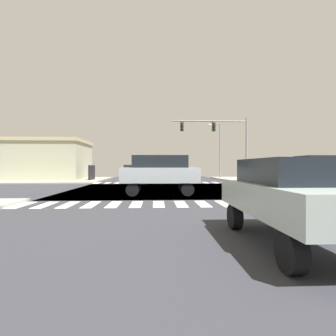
# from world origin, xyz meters

# --- Properties ---
(ground) EXTENTS (90.00, 90.00, 0.05)m
(ground) POSITION_xyz_m (0.00, 0.00, -0.03)
(ground) COLOR #313239
(sidewalk_corner_ne) EXTENTS (12.00, 12.00, 0.14)m
(sidewalk_corner_ne) POSITION_xyz_m (13.00, 12.00, 0.07)
(sidewalk_corner_ne) COLOR #A09B91
(sidewalk_corner_ne) RESTS_ON ground
(sidewalk_corner_nw) EXTENTS (12.00, 12.00, 0.14)m
(sidewalk_corner_nw) POSITION_xyz_m (-13.00, 12.00, 0.07)
(sidewalk_corner_nw) COLOR #9C9F8C
(sidewalk_corner_nw) RESTS_ON ground
(crosswalk_near) EXTENTS (13.50, 2.00, 0.01)m
(crosswalk_near) POSITION_xyz_m (-0.25, -7.30, 0.00)
(crosswalk_near) COLOR white
(crosswalk_near) RESTS_ON ground
(crosswalk_far) EXTENTS (13.50, 2.00, 0.01)m
(crosswalk_far) POSITION_xyz_m (-0.25, 7.30, 0.00)
(crosswalk_far) COLOR white
(crosswalk_far) RESTS_ON ground
(traffic_signal_mast) EXTENTS (7.83, 0.55, 6.78)m
(traffic_signal_mast) POSITION_xyz_m (5.63, 7.61, 5.05)
(traffic_signal_mast) COLOR gray
(traffic_signal_mast) RESTS_ON ground
(street_lamp) EXTENTS (1.78, 0.32, 7.33)m
(street_lamp) POSITION_xyz_m (7.40, 14.86, 4.43)
(street_lamp) COLOR gray
(street_lamp) RESTS_ON ground
(bank_building) EXTENTS (15.07, 7.62, 4.92)m
(bank_building) POSITION_xyz_m (-16.37, 13.62, 2.47)
(bank_building) COLOR #AFB195
(bank_building) RESTS_ON ground
(sedan_nearside_1) EXTENTS (1.80, 4.30, 1.88)m
(sedan_nearside_1) POSITION_xyz_m (-5.00, 32.76, 1.12)
(sedan_nearside_1) COLOR black
(sedan_nearside_1) RESTS_ON ground
(pickup_farside_1) EXTENTS (5.10, 2.00, 2.35)m
(pickup_farside_1) POSITION_xyz_m (9.63, -3.50, 1.29)
(pickup_farside_1) COLOR black
(pickup_farside_1) RESTS_ON ground
(suv_leading_1) EXTENTS (4.60, 1.96, 2.34)m
(suv_leading_1) POSITION_xyz_m (-0.63, -3.50, 1.39)
(suv_leading_1) COLOR black
(suv_leading_1) RESTS_ON ground
(sedan_trailing_3) EXTENTS (1.80, 4.30, 1.88)m
(sedan_trailing_3) POSITION_xyz_m (-2.00, 23.64, 1.12)
(sedan_trailing_3) COLOR black
(sedan_trailing_3) RESTS_ON ground
(sedan_middle_4) EXTENTS (1.80, 4.30, 1.88)m
(sedan_middle_4) POSITION_xyz_m (-5.00, 21.44, 1.12)
(sedan_middle_4) COLOR black
(sedan_middle_4) RESTS_ON ground
(sedan_outer_5) EXTENTS (1.80, 4.30, 1.88)m
(sedan_outer_5) POSITION_xyz_m (2.00, -13.38, 1.12)
(sedan_outer_5) COLOR black
(sedan_outer_5) RESTS_ON ground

